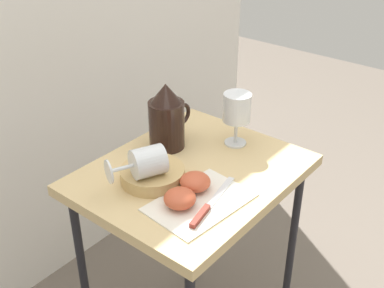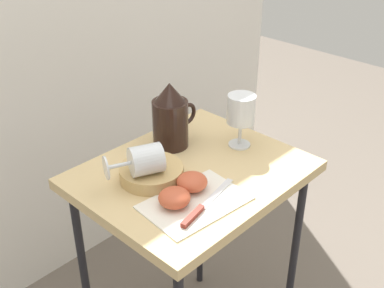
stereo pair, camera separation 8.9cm
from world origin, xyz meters
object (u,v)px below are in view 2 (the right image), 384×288
at_px(table, 192,192).
at_px(pitcher, 171,121).
at_px(basket_tray, 151,173).
at_px(wine_glass_tipped_near, 144,160).
at_px(apple_half_left, 174,198).
at_px(apple_half_right, 192,182).
at_px(wine_glass_upright, 241,112).
at_px(knife, 201,208).

height_order(table, pitcher, pitcher).
height_order(basket_tray, pitcher, pitcher).
xyz_separation_m(pitcher, wine_glass_tipped_near, (-0.19, -0.10, -0.01)).
xyz_separation_m(apple_half_left, apple_half_right, (0.08, 0.02, 0.00)).
relative_size(apple_half_left, apple_half_right, 1.00).
bearing_deg(table, apple_half_right, -136.15).
xyz_separation_m(wine_glass_upright, apple_half_right, (-0.26, -0.06, -0.08)).
distance_m(apple_half_right, knife, 0.09).
bearing_deg(wine_glass_upright, basket_tray, 169.10).
bearing_deg(knife, pitcher, 58.31).
bearing_deg(apple_half_right, basket_tray, 106.80).
bearing_deg(wine_glass_tipped_near, apple_half_left, -96.61).
height_order(table, basket_tray, basket_tray).
bearing_deg(apple_half_right, wine_glass_upright, 12.39).
bearing_deg(basket_tray, knife, -94.16).
relative_size(basket_tray, wine_glass_tipped_near, 1.04).
distance_m(wine_glass_tipped_near, knife, 0.19).
xyz_separation_m(basket_tray, apple_half_left, (-0.04, -0.13, 0.01)).
height_order(table, wine_glass_tipped_near, wine_glass_tipped_near).
height_order(pitcher, wine_glass_upright, pitcher).
bearing_deg(pitcher, apple_half_right, -121.31).
bearing_deg(pitcher, apple_half_left, -132.60).
bearing_deg(pitcher, wine_glass_upright, -46.75).
height_order(table, apple_half_right, apple_half_right).
bearing_deg(knife, apple_half_left, 116.48).
bearing_deg(wine_glass_upright, apple_half_left, -167.81).
relative_size(table, wine_glass_tipped_near, 4.58).
relative_size(basket_tray, knife, 0.74).
xyz_separation_m(apple_half_right, knife, (-0.05, -0.07, -0.02)).
bearing_deg(table, basket_tray, 154.91).
relative_size(pitcher, wine_glass_upright, 1.24).
distance_m(table, apple_half_right, 0.14).
bearing_deg(wine_glass_tipped_near, knife, -85.04).
height_order(table, wine_glass_upright, wine_glass_upright).
xyz_separation_m(pitcher, apple_half_right, (-0.12, -0.20, -0.05)).
bearing_deg(basket_tray, pitcher, 29.39).
bearing_deg(table, knife, -129.64).
relative_size(table, pitcher, 3.74).
bearing_deg(knife, table, 50.36).
bearing_deg(basket_tray, wine_glass_upright, -10.90).
distance_m(basket_tray, wine_glass_upright, 0.31).
distance_m(basket_tray, apple_half_right, 0.12).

